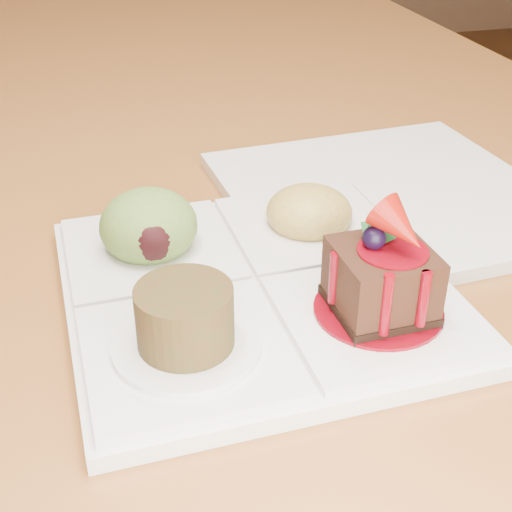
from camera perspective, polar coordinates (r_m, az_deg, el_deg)
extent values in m
cube|color=brown|center=(0.88, -5.86, 10.22)|extent=(1.00, 1.80, 0.04)
cylinder|color=brown|center=(1.88, 3.74, 9.67)|extent=(0.06, 0.06, 0.71)
cube|color=black|center=(1.47, 17.05, 4.28)|extent=(0.50, 0.50, 0.04)
cylinder|color=black|center=(1.42, 10.18, -6.06)|extent=(0.03, 0.03, 0.39)
cylinder|color=black|center=(1.69, 9.65, 0.67)|extent=(0.03, 0.03, 0.39)
cube|color=silver|center=(0.51, 0.00, -2.76)|extent=(0.28, 0.28, 0.01)
cube|color=silver|center=(0.48, 9.70, -4.68)|extent=(0.13, 0.13, 0.01)
cube|color=silver|center=(0.45, -5.54, -7.60)|extent=(0.13, 0.13, 0.01)
cube|color=silver|center=(0.55, -8.42, 0.52)|extent=(0.13, 0.13, 0.01)
cube|color=silver|center=(0.58, 4.22, 2.45)|extent=(0.13, 0.13, 0.01)
cylinder|color=#65030D|center=(0.48, 9.74, -4.27)|extent=(0.09, 0.09, 0.00)
cube|color=black|center=(0.48, 9.77, -3.99)|extent=(0.06, 0.06, 0.01)
cube|color=black|center=(0.46, 10.03, -1.61)|extent=(0.06, 0.06, 0.04)
cylinder|color=#65030D|center=(0.45, 10.26, 0.54)|extent=(0.05, 0.05, 0.00)
sphere|color=black|center=(0.45, 9.42, 1.45)|extent=(0.02, 0.02, 0.02)
cone|color=maroon|center=(0.44, 11.52, 2.22)|extent=(0.04, 0.05, 0.04)
cube|color=#114418|center=(0.46, 10.06, 1.92)|extent=(0.02, 0.02, 0.01)
cube|color=#114418|center=(0.46, 9.14, 1.93)|extent=(0.01, 0.02, 0.01)
cylinder|color=#65030D|center=(0.44, 10.38, -3.87)|extent=(0.01, 0.01, 0.04)
cylinder|color=#65030D|center=(0.45, 13.25, -3.37)|extent=(0.01, 0.01, 0.04)
cylinder|color=#65030D|center=(0.46, 6.27, -1.75)|extent=(0.01, 0.01, 0.04)
cylinder|color=silver|center=(0.44, -5.58, -7.10)|extent=(0.09, 0.09, 0.00)
cylinder|color=#442413|center=(0.43, -5.72, -4.85)|extent=(0.06, 0.06, 0.04)
cylinder|color=#44290E|center=(0.42, -5.81, -3.37)|extent=(0.05, 0.05, 0.00)
ellipsoid|color=olive|center=(0.54, -8.59, 2.40)|extent=(0.07, 0.07, 0.06)
ellipsoid|color=black|center=(0.52, -8.24, 1.22)|extent=(0.04, 0.03, 0.03)
ellipsoid|color=gold|center=(0.57, 4.27, 3.49)|extent=(0.07, 0.07, 0.04)
cube|color=orange|center=(0.58, 5.35, 4.27)|extent=(0.02, 0.02, 0.02)
cube|color=#427C1B|center=(0.58, 4.34, 4.31)|extent=(0.02, 0.02, 0.02)
cube|color=orange|center=(0.58, 3.15, 4.25)|extent=(0.02, 0.02, 0.02)
cube|color=#427C1B|center=(0.57, 3.00, 3.96)|extent=(0.02, 0.02, 0.02)
cube|color=orange|center=(0.56, 3.38, 3.04)|extent=(0.02, 0.02, 0.02)
cube|color=#427C1B|center=(0.56, 4.97, 3.20)|extent=(0.02, 0.02, 0.02)
cube|color=orange|center=(0.57, 5.39, 3.83)|extent=(0.02, 0.02, 0.02)
cube|color=silver|center=(0.66, 10.52, 4.67)|extent=(0.29, 0.29, 0.01)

